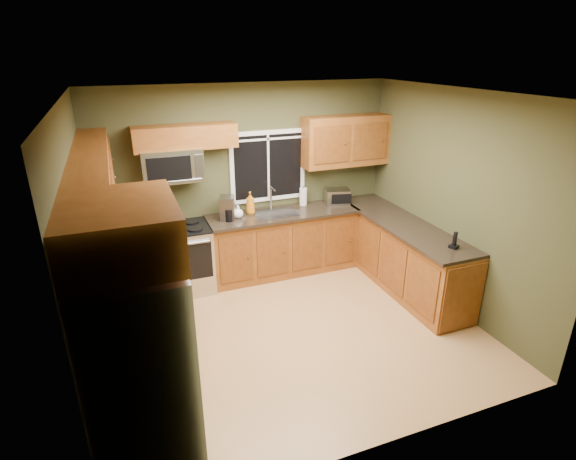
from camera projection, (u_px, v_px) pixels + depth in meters
floor at (295, 330)px, 5.33m from camera, size 4.20×4.20×0.00m
ceiling at (296, 94)px, 4.32m from camera, size 4.20×4.20×0.00m
back_wall at (248, 182)px, 6.38m from camera, size 4.20×0.00×4.20m
front_wall at (388, 309)px, 3.27m from camera, size 4.20×0.00×4.20m
left_wall at (84, 255)px, 4.12m from camera, size 0.00×3.60×3.60m
right_wall at (453, 202)px, 5.53m from camera, size 0.00×3.60×3.60m
window at (268, 166)px, 6.39m from camera, size 1.12×0.03×1.02m
base_cabinets_left at (128, 307)px, 4.97m from camera, size 0.60×2.65×0.90m
countertop_left at (125, 269)px, 4.80m from camera, size 0.65×2.65×0.04m
base_cabinets_back at (283, 243)px, 6.60m from camera, size 2.17×0.60×0.90m
countertop_back at (283, 214)px, 6.40m from camera, size 2.17×0.65×0.04m
base_cabinets_peninsula at (400, 255)px, 6.23m from camera, size 0.60×2.52×0.90m
countertop_peninsula at (402, 223)px, 6.06m from camera, size 0.65×2.50×0.04m
upper_cabinets_left at (95, 186)px, 4.40m from camera, size 0.33×2.65×0.72m
upper_cabinets_back_left at (185, 137)px, 5.68m from camera, size 1.30×0.33×0.30m
upper_cabinets_back_right at (346, 141)px, 6.53m from camera, size 1.30×0.33×0.72m
upper_cabinet_over_fridge at (120, 231)px, 2.86m from camera, size 0.72×0.90×0.38m
refrigerator at (142, 374)px, 3.29m from camera, size 0.74×0.90×1.80m
range at (183, 259)px, 6.08m from camera, size 0.76×0.69×0.94m
microwave at (172, 165)px, 5.72m from camera, size 0.76×0.41×0.42m
sink at (275, 212)px, 6.36m from camera, size 0.60×0.42×0.36m
toaster_oven at (337, 196)px, 6.72m from camera, size 0.41×0.35×0.22m
coffee_maker at (227, 209)px, 6.09m from camera, size 0.25×0.30×0.32m
kettle at (230, 210)px, 6.11m from camera, size 0.19×0.19×0.27m
paper_towel_roll at (303, 197)px, 6.65m from camera, size 0.13×0.13×0.29m
soap_bottle_a at (250, 203)px, 6.29m from camera, size 0.16×0.16×0.32m
soap_bottle_c at (238, 212)px, 6.16m from camera, size 0.17×0.17×0.18m
cordless_phone at (454, 243)px, 5.23m from camera, size 0.11×0.11×0.20m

